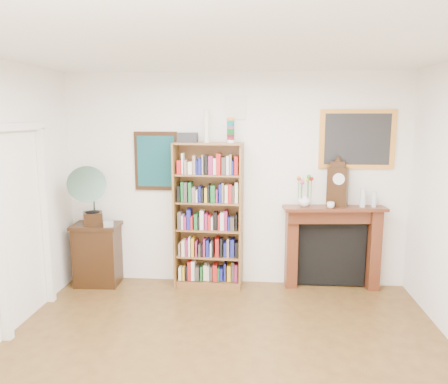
{
  "coord_description": "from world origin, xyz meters",
  "views": [
    {
      "loc": [
        0.31,
        -3.2,
        2.23
      ],
      "look_at": [
        -0.08,
        1.6,
        1.4
      ],
      "focal_mm": 35.0,
      "sensor_mm": 36.0,
      "label": 1
    }
  ],
  "objects_px": {
    "fireplace": "(332,240)",
    "flower_vase": "(304,200)",
    "cd_stack": "(109,223)",
    "side_cabinet": "(98,254)",
    "bottle_left": "(363,198)",
    "bottle_right": "(374,199)",
    "mantel_clock": "(338,185)",
    "bookshelf": "(209,207)",
    "gramophone": "(88,192)",
    "teacup": "(331,205)"
  },
  "relations": [
    {
      "from": "fireplace",
      "to": "flower_vase",
      "type": "distance_m",
      "value": 0.66
    },
    {
      "from": "cd_stack",
      "to": "fireplace",
      "type": "bearing_deg",
      "value": 4.9
    },
    {
      "from": "side_cabinet",
      "to": "bottle_left",
      "type": "height_order",
      "value": "bottle_left"
    },
    {
      "from": "bottle_left",
      "to": "fireplace",
      "type": "bearing_deg",
      "value": 171.79
    },
    {
      "from": "side_cabinet",
      "to": "bottle_right",
      "type": "bearing_deg",
      "value": -0.31
    },
    {
      "from": "mantel_clock",
      "to": "cd_stack",
      "type": "bearing_deg",
      "value": -155.44
    },
    {
      "from": "bookshelf",
      "to": "gramophone",
      "type": "xyz_separation_m",
      "value": [
        -1.55,
        -0.14,
        0.21
      ]
    },
    {
      "from": "bookshelf",
      "to": "mantel_clock",
      "type": "height_order",
      "value": "bookshelf"
    },
    {
      "from": "gramophone",
      "to": "bottle_left",
      "type": "height_order",
      "value": "gramophone"
    },
    {
      "from": "cd_stack",
      "to": "teacup",
      "type": "xyz_separation_m",
      "value": [
        2.84,
        0.1,
        0.27
      ]
    },
    {
      "from": "bookshelf",
      "to": "side_cabinet",
      "type": "relative_size",
      "value": 2.65
    },
    {
      "from": "bookshelf",
      "to": "gramophone",
      "type": "relative_size",
      "value": 2.78
    },
    {
      "from": "gramophone",
      "to": "flower_vase",
      "type": "relative_size",
      "value": 4.99
    },
    {
      "from": "fireplace",
      "to": "gramophone",
      "type": "distance_m",
      "value": 3.24
    },
    {
      "from": "side_cabinet",
      "to": "teacup",
      "type": "xyz_separation_m",
      "value": [
        3.05,
        -0.0,
        0.72
      ]
    },
    {
      "from": "fireplace",
      "to": "side_cabinet",
      "type": "bearing_deg",
      "value": 177.55
    },
    {
      "from": "gramophone",
      "to": "bottle_right",
      "type": "height_order",
      "value": "gramophone"
    },
    {
      "from": "bottle_right",
      "to": "cd_stack",
      "type": "bearing_deg",
      "value": -176.45
    },
    {
      "from": "side_cabinet",
      "to": "bottle_left",
      "type": "xyz_separation_m",
      "value": [
        3.46,
        0.09,
        0.8
      ]
    },
    {
      "from": "gramophone",
      "to": "flower_vase",
      "type": "bearing_deg",
      "value": -19.03
    },
    {
      "from": "fireplace",
      "to": "mantel_clock",
      "type": "xyz_separation_m",
      "value": [
        0.03,
        -0.01,
        0.73
      ]
    },
    {
      "from": "mantel_clock",
      "to": "bottle_right",
      "type": "xyz_separation_m",
      "value": [
        0.46,
        -0.02,
        -0.18
      ]
    },
    {
      "from": "bookshelf",
      "to": "bottle_left",
      "type": "height_order",
      "value": "bookshelf"
    },
    {
      "from": "side_cabinet",
      "to": "bottle_right",
      "type": "distance_m",
      "value": 3.69
    },
    {
      "from": "fireplace",
      "to": "bottle_right",
      "type": "distance_m",
      "value": 0.74
    },
    {
      "from": "bottle_left",
      "to": "mantel_clock",
      "type": "bearing_deg",
      "value": 173.61
    },
    {
      "from": "fireplace",
      "to": "mantel_clock",
      "type": "relative_size",
      "value": 2.28
    },
    {
      "from": "cd_stack",
      "to": "flower_vase",
      "type": "height_order",
      "value": "flower_vase"
    },
    {
      "from": "side_cabinet",
      "to": "fireplace",
      "type": "height_order",
      "value": "fireplace"
    },
    {
      "from": "bookshelf",
      "to": "cd_stack",
      "type": "relative_size",
      "value": 18.32
    },
    {
      "from": "mantel_clock",
      "to": "teacup",
      "type": "relative_size",
      "value": 5.9
    },
    {
      "from": "bottle_left",
      "to": "bottle_right",
      "type": "height_order",
      "value": "bottle_left"
    },
    {
      "from": "bookshelf",
      "to": "fireplace",
      "type": "distance_m",
      "value": 1.67
    },
    {
      "from": "side_cabinet",
      "to": "flower_vase",
      "type": "xyz_separation_m",
      "value": [
        2.73,
        0.09,
        0.76
      ]
    },
    {
      "from": "teacup",
      "to": "bottle_right",
      "type": "bearing_deg",
      "value": 10.85
    },
    {
      "from": "mantel_clock",
      "to": "gramophone",
      "type": "bearing_deg",
      "value": -156.29
    },
    {
      "from": "flower_vase",
      "to": "mantel_clock",
      "type": "bearing_deg",
      "value": 5.22
    },
    {
      "from": "side_cabinet",
      "to": "bottle_left",
      "type": "distance_m",
      "value": 3.55
    },
    {
      "from": "gramophone",
      "to": "cd_stack",
      "type": "bearing_deg",
      "value": -28.02
    },
    {
      "from": "flower_vase",
      "to": "bottle_right",
      "type": "bearing_deg",
      "value": 0.96
    },
    {
      "from": "teacup",
      "to": "bottle_right",
      "type": "height_order",
      "value": "bottle_right"
    },
    {
      "from": "mantel_clock",
      "to": "flower_vase",
      "type": "height_order",
      "value": "mantel_clock"
    },
    {
      "from": "cd_stack",
      "to": "side_cabinet",
      "type": "bearing_deg",
      "value": 153.54
    },
    {
      "from": "fireplace",
      "to": "gramophone",
      "type": "height_order",
      "value": "gramophone"
    },
    {
      "from": "bookshelf",
      "to": "flower_vase",
      "type": "distance_m",
      "value": 1.24
    },
    {
      "from": "bottle_right",
      "to": "bookshelf",
      "type": "bearing_deg",
      "value": -178.85
    },
    {
      "from": "bookshelf",
      "to": "side_cabinet",
      "type": "distance_m",
      "value": 1.63
    },
    {
      "from": "bookshelf",
      "to": "cd_stack",
      "type": "xyz_separation_m",
      "value": [
        -1.28,
        -0.17,
        -0.2
      ]
    },
    {
      "from": "gramophone",
      "to": "mantel_clock",
      "type": "height_order",
      "value": "mantel_clock"
    },
    {
      "from": "fireplace",
      "to": "bottle_right",
      "type": "height_order",
      "value": "bottle_right"
    }
  ]
}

